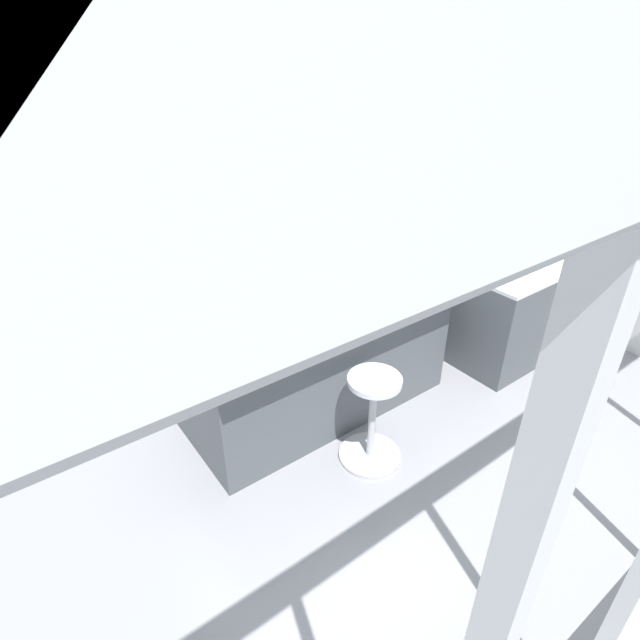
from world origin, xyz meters
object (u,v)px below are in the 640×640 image
object	(u,v)px
stool_by_window	(372,421)
water_bottle	(233,306)
oven_range	(434,246)
apple_red	(350,284)
kitchen_island	(313,352)
cutting_board	(333,293)
fruit_bowl	(389,266)

from	to	relation	value
stool_by_window	water_bottle	distance (m)	1.22
oven_range	apple_red	distance (m)	2.60
kitchen_island	apple_red	world-z (taller)	apple_red
oven_range	cutting_board	bearing A→B (deg)	24.59
kitchen_island	stool_by_window	distance (m)	0.77
stool_by_window	fruit_bowl	xyz separation A→B (m)	(-0.83, -0.77, 0.67)
oven_range	kitchen_island	size ratio (longest dim) A/B	0.42
kitchen_island	apple_red	size ratio (longest dim) A/B	29.18
kitchen_island	apple_red	xyz separation A→B (m)	(-0.29, 0.08, 0.53)
cutting_board	water_bottle	bearing A→B (deg)	-3.89
oven_range	cutting_board	xyz separation A→B (m)	(2.40, 1.10, 0.53)
stool_by_window	apple_red	bearing A→B (deg)	-116.65
cutting_board	oven_range	bearing A→B (deg)	-155.41
stool_by_window	apple_red	size ratio (longest dim) A/B	9.69
oven_range	fruit_bowl	size ratio (longest dim) A/B	4.20
water_bottle	cutting_board	bearing A→B (deg)	176.11
kitchen_island	water_bottle	world-z (taller)	water_bottle
oven_range	fruit_bowl	distance (m)	2.13
cutting_board	apple_red	distance (m)	0.15
kitchen_island	cutting_board	xyz separation A→B (m)	(-0.16, 0.04, 0.48)
cutting_board	apple_red	bearing A→B (deg)	161.53
apple_red	fruit_bowl	size ratio (longest dim) A/B	0.35
kitchen_island	oven_range	bearing A→B (deg)	-157.53
stool_by_window	fruit_bowl	bearing A→B (deg)	-137.07
oven_range	cutting_board	world-z (taller)	cutting_board
oven_range	apple_red	bearing A→B (deg)	26.73
oven_range	stool_by_window	distance (m)	3.17
cutting_board	water_bottle	xyz separation A→B (m)	(0.79, -0.05, 0.11)
stool_by_window	cutting_board	world-z (taller)	cutting_board
kitchen_island	apple_red	distance (m)	0.61
kitchen_island	water_bottle	size ratio (longest dim) A/B	6.70
oven_range	kitchen_island	xyz separation A→B (m)	(2.56, 1.06, 0.05)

